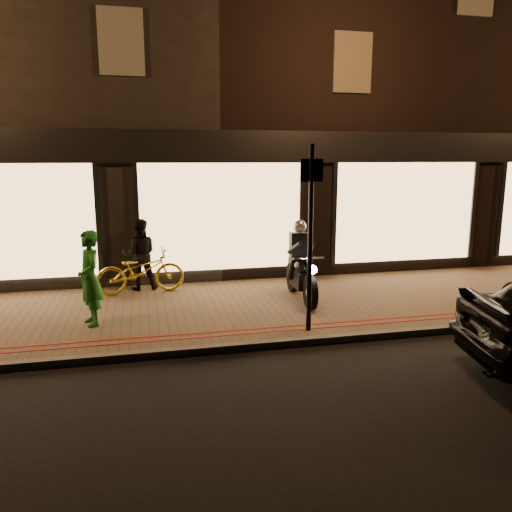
{
  "coord_description": "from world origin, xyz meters",
  "views": [
    {
      "loc": [
        -1.72,
        -7.04,
        2.91
      ],
      "look_at": [
        0.31,
        1.89,
        1.1
      ],
      "focal_mm": 35.0,
      "sensor_mm": 36.0,
      "label": 1
    }
  ],
  "objects": [
    {
      "name": "ground",
      "position": [
        0.0,
        0.0,
        0.0
      ],
      "size": [
        90.0,
        90.0,
        0.0
      ],
      "primitive_type": "plane",
      "color": "black",
      "rests_on": "ground"
    },
    {
      "name": "sidewalk",
      "position": [
        0.0,
        2.0,
        0.06
      ],
      "size": [
        50.0,
        4.0,
        0.12
      ],
      "primitive_type": "cube",
      "color": "brown",
      "rests_on": "ground"
    },
    {
      "name": "kerb_stone",
      "position": [
        0.0,
        0.05,
        0.06
      ],
      "size": [
        50.0,
        0.14,
        0.12
      ],
      "primitive_type": "cube",
      "color": "#59544C",
      "rests_on": "ground"
    },
    {
      "name": "red_kerb_lines",
      "position": [
        0.0,
        0.55,
        0.12
      ],
      "size": [
        50.0,
        0.26,
        0.01
      ],
      "color": "maroon",
      "rests_on": "sidewalk"
    },
    {
      "name": "building_row",
      "position": [
        -0.0,
        8.99,
        4.25
      ],
      "size": [
        48.0,
        10.11,
        8.5
      ],
      "color": "black",
      "rests_on": "ground"
    },
    {
      "name": "motorcycle",
      "position": [
        1.29,
        2.17,
        0.73
      ],
      "size": [
        0.6,
        1.94,
        1.59
      ],
      "rotation": [
        0.0,
        0.0,
        -0.04
      ],
      "color": "black",
      "rests_on": "sidewalk"
    },
    {
      "name": "sign_post",
      "position": [
        0.86,
        0.39,
        1.8
      ],
      "size": [
        0.35,
        0.12,
        3.0
      ],
      "rotation": [
        0.0,
        0.0,
        -0.26
      ],
      "color": "black",
      "rests_on": "sidewalk"
    },
    {
      "name": "bicycle_gold",
      "position": [
        -1.82,
        3.34,
        0.6
      ],
      "size": [
        1.87,
        0.86,
        0.95
      ],
      "primitive_type": "imported",
      "rotation": [
        0.0,
        0.0,
        1.7
      ],
      "color": "yellow",
      "rests_on": "sidewalk"
    },
    {
      "name": "person_green",
      "position": [
        -2.64,
        1.48,
        0.93
      ],
      "size": [
        0.57,
        0.69,
        1.61
      ],
      "primitive_type": "imported",
      "rotation": [
        0.0,
        0.0,
        -1.21
      ],
      "color": "#1E7221",
      "rests_on": "sidewalk"
    },
    {
      "name": "person_dark",
      "position": [
        -1.83,
        3.68,
        0.88
      ],
      "size": [
        0.76,
        0.6,
        1.53
      ],
      "primitive_type": "imported",
      "rotation": [
        0.0,
        0.0,
        3.17
      ],
      "color": "black",
      "rests_on": "sidewalk"
    }
  ]
}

